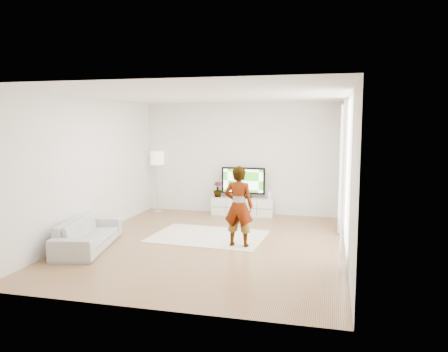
% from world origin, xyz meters
% --- Properties ---
extents(floor, '(6.00, 6.00, 0.00)m').
position_xyz_m(floor, '(0.00, 0.00, 0.00)').
color(floor, '#AB7F4D').
rests_on(floor, ground).
extents(ceiling, '(6.00, 6.00, 0.00)m').
position_xyz_m(ceiling, '(0.00, 0.00, 2.80)').
color(ceiling, white).
rests_on(ceiling, wall_back).
extents(wall_left, '(0.02, 6.00, 2.80)m').
position_xyz_m(wall_left, '(-2.50, 0.00, 1.40)').
color(wall_left, silver).
rests_on(wall_left, floor).
extents(wall_right, '(0.02, 6.00, 2.80)m').
position_xyz_m(wall_right, '(2.50, 0.00, 1.40)').
color(wall_right, silver).
rests_on(wall_right, floor).
extents(wall_back, '(5.00, 0.02, 2.80)m').
position_xyz_m(wall_back, '(0.00, 3.00, 1.40)').
color(wall_back, silver).
rests_on(wall_back, floor).
extents(wall_front, '(5.00, 0.02, 2.80)m').
position_xyz_m(wall_front, '(0.00, -3.00, 1.40)').
color(wall_front, silver).
rests_on(wall_front, floor).
extents(window, '(0.01, 2.60, 2.50)m').
position_xyz_m(window, '(2.48, 0.30, 1.45)').
color(window, white).
rests_on(window, wall_right).
extents(curtain_near, '(0.04, 0.70, 2.60)m').
position_xyz_m(curtain_near, '(2.40, -1.00, 1.35)').
color(curtain_near, white).
rests_on(curtain_near, floor).
extents(curtain_far, '(0.04, 0.70, 2.60)m').
position_xyz_m(curtain_far, '(2.40, 1.60, 1.35)').
color(curtain_far, white).
rests_on(curtain_far, floor).
extents(media_console, '(1.54, 0.44, 0.43)m').
position_xyz_m(media_console, '(0.09, 2.76, 0.22)').
color(media_console, white).
rests_on(media_console, floor).
extents(television, '(1.10, 0.22, 0.76)m').
position_xyz_m(television, '(0.09, 2.79, 0.85)').
color(television, black).
rests_on(television, media_console).
extents(game_console, '(0.05, 0.15, 0.20)m').
position_xyz_m(game_console, '(0.77, 2.76, 0.53)').
color(game_console, white).
rests_on(game_console, media_console).
extents(potted_plant, '(0.24, 0.24, 0.39)m').
position_xyz_m(potted_plant, '(-0.56, 2.77, 0.63)').
color(potted_plant, '#3F7238').
rests_on(potted_plant, media_console).
extents(rug, '(2.35, 1.76, 0.01)m').
position_xyz_m(rug, '(-0.18, 0.54, 0.01)').
color(rug, beige).
rests_on(rug, floor).
extents(player, '(0.57, 0.39, 1.50)m').
position_xyz_m(player, '(0.57, -0.01, 0.76)').
color(player, '#334772').
rests_on(player, rug).
extents(sofa, '(1.11, 2.00, 0.55)m').
position_xyz_m(sofa, '(-2.09, -0.79, 0.28)').
color(sofa, '#B0B0AC').
rests_on(sofa, floor).
extents(floor_lamp, '(0.35, 0.35, 1.57)m').
position_xyz_m(floor_lamp, '(-2.14, 2.67, 1.33)').
color(floor_lamp, silver).
rests_on(floor_lamp, floor).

